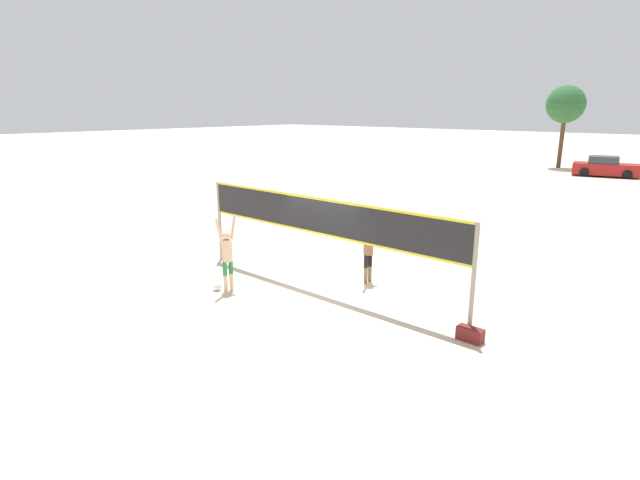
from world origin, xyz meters
name	(u,v)px	position (x,y,z in m)	size (l,w,h in m)	color
ground_plane	(320,289)	(0.00, 0.00, 0.00)	(200.00, 200.00, 0.00)	beige
volleyball_net	(320,222)	(0.00, 0.00, 1.89)	(8.83, 0.10, 2.54)	gray
player_spiker	(227,252)	(-1.80, -1.73, 1.08)	(0.28, 0.70, 2.07)	beige
player_blocker	(368,246)	(0.64, 1.33, 1.06)	(0.28, 0.69, 2.03)	#8C664C
volleyball	(217,286)	(-2.03, -1.95, 0.12)	(0.24, 0.24, 0.24)	white
gear_bag	(470,334)	(4.49, -0.22, 0.15)	(0.56, 0.26, 0.30)	maroon
parked_car_near	(605,167)	(-0.05, 31.26, 0.66)	(4.64, 2.80, 1.46)	maroon
tree_left_cluster	(566,105)	(-4.28, 34.74, 5.06)	(3.00, 3.00, 6.61)	#4C3823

